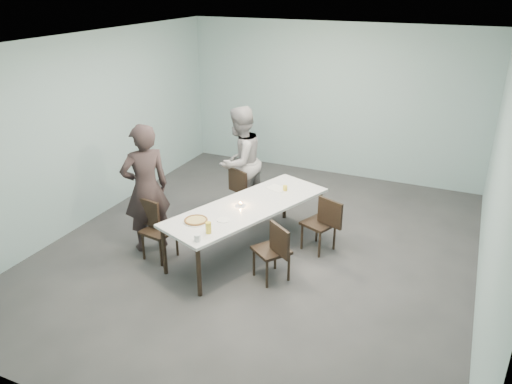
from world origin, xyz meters
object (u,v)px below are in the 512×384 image
at_px(pizza, 196,220).
at_px(water_tumbler, 197,238).
at_px(diner_near, 146,188).
at_px(diner_far, 240,162).
at_px(chair_near_right, 275,248).
at_px(chair_far_right, 323,221).
at_px(side_plate, 223,220).
at_px(tealight, 240,204).
at_px(chair_near_left, 154,225).
at_px(amber_tumbler, 285,188).
at_px(chair_far_left, 242,193).
at_px(table, 248,209).
at_px(beer_glass, 208,228).

distance_m(pizza, water_tumbler, 0.54).
height_order(diner_near, diner_far, diner_near).
distance_m(chair_near_right, chair_far_right, 1.08).
xyz_separation_m(diner_far, water_tumbler, (0.54, -2.35, -0.14)).
xyz_separation_m(side_plate, tealight, (0.01, 0.51, 0.02)).
relative_size(pizza, water_tumbler, 3.78).
xyz_separation_m(chair_far_right, diner_far, (-1.67, 0.69, 0.43)).
height_order(diner_far, water_tumbler, diner_far).
xyz_separation_m(chair_near_left, diner_far, (0.49, 1.81, 0.43)).
bearing_deg(chair_near_left, amber_tumbler, 52.15).
bearing_deg(chair_far_left, table, -38.34).
distance_m(chair_near_right, amber_tumbler, 1.37).
relative_size(pizza, tealight, 6.07).
distance_m(table, chair_far_left, 1.06).
bearing_deg(amber_tumbler, water_tumbler, -102.43).
distance_m(beer_glass, water_tumbler, 0.25).
xyz_separation_m(chair_far_right, water_tumbler, (-1.13, -1.65, 0.29)).
bearing_deg(chair_far_left, beer_glass, -55.69).
height_order(chair_near_left, diner_far, diner_far).
height_order(chair_near_right, chair_far_right, same).
relative_size(chair_far_right, amber_tumbler, 10.88).
xyz_separation_m(chair_near_left, side_plate, (1.07, 0.10, 0.25)).
height_order(side_plate, amber_tumbler, amber_tumbler).
bearing_deg(beer_glass, table, 83.75).
distance_m(chair_far_left, beer_glass, 1.93).
height_order(pizza, water_tumbler, water_tumbler).
relative_size(pizza, side_plate, 1.89).
relative_size(chair_far_left, chair_near_right, 1.00).
height_order(pizza, amber_tumbler, amber_tumbler).
height_order(chair_near_right, diner_near, diner_near).
xyz_separation_m(beer_glass, water_tumbler, (-0.02, -0.24, -0.03)).
bearing_deg(amber_tumbler, side_plate, -107.05).
bearing_deg(tealight, diner_far, 115.98).
height_order(chair_far_right, diner_near, diner_near).
bearing_deg(chair_near_left, beer_glass, -6.99).
height_order(table, tealight, tealight).
relative_size(pizza, amber_tumbler, 4.25).
bearing_deg(chair_far_right, beer_glass, 74.42).
distance_m(table, chair_far_right, 1.12).
relative_size(beer_glass, tealight, 2.68).
height_order(water_tumbler, tealight, water_tumbler).
distance_m(chair_near_left, amber_tumbler, 2.03).
distance_m(table, tealight, 0.13).
xyz_separation_m(chair_near_right, tealight, (-0.74, 0.52, 0.27)).
height_order(diner_far, amber_tumbler, diner_far).
height_order(chair_far_left, pizza, chair_far_left).
bearing_deg(beer_glass, diner_far, 105.08).
height_order(chair_near_left, chair_near_right, same).
distance_m(chair_near_right, water_tumbler, 1.05).
height_order(chair_near_left, amber_tumbler, chair_near_left).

